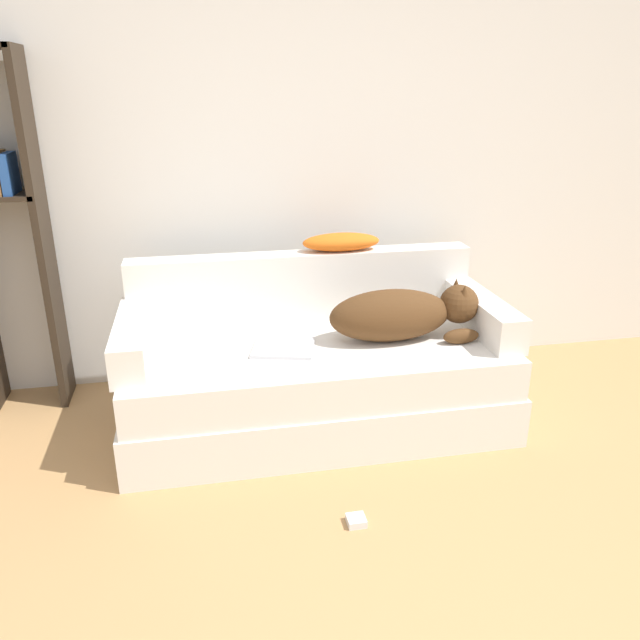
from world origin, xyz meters
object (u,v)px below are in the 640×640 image
Objects in this scene: couch at (316,382)px; throw_pillow at (341,242)px; bookshelf at (1,217)px; power_adapter at (356,521)px; dog at (403,314)px; laptop at (284,348)px.

throw_pillow is (0.21, 0.39, 0.63)m from couch.
bookshelf is 2.25m from power_adapter.
power_adapter is at bearing -42.35° from bookshelf.
dog is (0.43, -0.05, 0.36)m from couch.
power_adapter is at bearing -118.46° from dog.
throw_pillow reaches higher than couch.
throw_pillow is at bearing 115.83° from dog.
dog is at bearing -6.14° from couch.
throw_pillow is at bearing 80.12° from power_adapter.
throw_pillow reaches higher than dog.
laptop is (-0.17, -0.07, 0.23)m from couch.
throw_pillow is 0.23× the size of bookshelf.
couch is at bearing -118.46° from throw_pillow.
dog reaches higher than laptop.
throw_pillow is 1.50m from power_adapter.
dog is 2.23× the size of laptop.
throw_pillow is at bearing 65.13° from laptop.
throw_pillow is 1.72m from bookshelf.
couch is 0.56m from dog.
couch is 5.51× the size of laptop.
power_adapter is at bearing -62.18° from laptop.
dog is 0.42× the size of bookshelf.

